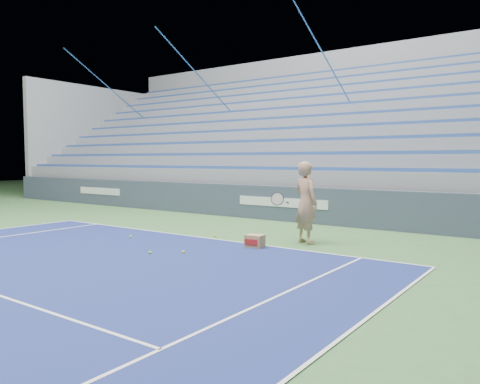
% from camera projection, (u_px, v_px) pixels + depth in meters
% --- Properties ---
extents(sponsor_barrier, '(30.00, 0.32, 1.10)m').
position_uv_depth(sponsor_barrier, '(284.00, 204.00, 14.80)').
color(sponsor_barrier, '#364153').
rests_on(sponsor_barrier, ground).
extents(bleachers, '(31.00, 9.15, 7.30)m').
position_uv_depth(bleachers, '(354.00, 150.00, 19.31)').
color(bleachers, gray).
rests_on(bleachers, ground).
extents(tennis_player, '(1.01, 0.97, 1.90)m').
position_uv_depth(tennis_player, '(306.00, 203.00, 10.81)').
color(tennis_player, tan).
rests_on(tennis_player, ground).
extents(ball_box, '(0.41, 0.33, 0.29)m').
position_uv_depth(ball_box, '(255.00, 241.00, 10.31)').
color(ball_box, '#A78250').
rests_on(ball_box, ground).
extents(tennis_ball_0, '(0.07, 0.07, 0.07)m').
position_uv_depth(tennis_ball_0, '(150.00, 253.00, 9.60)').
color(tennis_ball_0, '#BDE72F').
rests_on(tennis_ball_0, ground).
extents(tennis_ball_1, '(0.07, 0.07, 0.07)m').
position_uv_depth(tennis_ball_1, '(131.00, 237.00, 11.61)').
color(tennis_ball_1, '#BDE72F').
rests_on(tennis_ball_1, ground).
extents(tennis_ball_2, '(0.07, 0.07, 0.07)m').
position_uv_depth(tennis_ball_2, '(215.00, 236.00, 11.73)').
color(tennis_ball_2, '#BDE72F').
rests_on(tennis_ball_2, ground).
extents(tennis_ball_3, '(0.07, 0.07, 0.07)m').
position_uv_depth(tennis_ball_3, '(183.00, 252.00, 9.67)').
color(tennis_ball_3, '#BDE72F').
rests_on(tennis_ball_3, ground).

